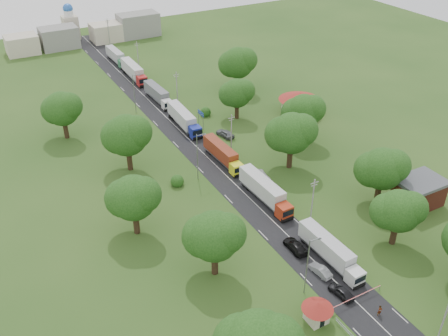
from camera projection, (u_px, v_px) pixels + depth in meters
ground at (262, 210)px, 90.27m from camera, size 260.00×260.00×0.00m
road at (211, 161)px, 105.16m from camera, size 8.00×200.00×0.04m
boom_barrier at (349, 301)px, 70.65m from camera, size 9.22×0.35×1.18m
guard_booth at (317, 310)px, 67.58m from camera, size 4.40×4.40×3.45m
info_sign at (201, 115)px, 116.87m from camera, size 0.12×3.10×4.10m
pole_0 at (447, 311)px, 64.02m from camera, size 1.60×0.24×9.00m
pole_1 at (313, 200)px, 84.86m from camera, size 1.60×0.24×9.00m
pole_2 at (231, 133)px, 105.69m from camera, size 1.60×0.24×9.00m
pole_3 at (177, 88)px, 126.52m from camera, size 1.60×0.24×9.00m
pole_4 at (138, 56)px, 147.36m from camera, size 1.60×0.24×9.00m
pole_5 at (108, 31)px, 168.19m from camera, size 1.60×0.24×9.00m
lamp_0 at (308, 264)px, 70.27m from camera, size 2.03×0.22×10.00m
lamp_1 at (198, 155)px, 96.31m from camera, size 2.03×0.22×10.00m
lamp_2 at (135, 92)px, 122.36m from camera, size 2.03×0.22×10.00m
tree_2 at (398, 210)px, 79.26m from camera, size 8.00×8.00×10.10m
tree_3 at (382, 168)px, 88.84m from camera, size 8.80×8.80×11.07m
tree_4 at (291, 133)px, 99.04m from camera, size 9.60×9.60×12.05m
tree_5 at (303, 111)px, 109.01m from camera, size 8.80×8.80×11.07m
tree_6 at (237, 93)px, 119.10m from camera, size 8.00×8.00×10.10m
tree_7 at (238, 63)px, 133.32m from camera, size 9.60×9.60×12.05m
tree_10 at (214, 236)px, 72.98m from camera, size 8.80×8.80×11.07m
tree_11 at (133, 197)px, 81.26m from camera, size 8.80×8.80×11.07m
tree_12 at (126, 135)px, 98.29m from camera, size 9.60×9.60×12.05m
tree_13 at (62, 108)px, 110.20m from camera, size 8.80×8.80×11.07m
house_brick at (419, 192)px, 90.63m from camera, size 8.60×6.60×5.20m
house_cream at (300, 100)px, 123.00m from camera, size 10.08×10.08×5.80m
distant_town at (91, 33)px, 170.56m from camera, size 52.00×8.00×8.00m
church at (70, 24)px, 173.59m from camera, size 5.00×5.00×12.30m
truck_0 at (330, 250)px, 78.00m from camera, size 2.61×13.81×3.82m
truck_1 at (265, 191)px, 91.83m from camera, size 2.87×14.73×4.08m
truck_2 at (223, 154)px, 103.72m from camera, size 2.56×13.49×3.73m
truck_3 at (183, 119)px, 117.32m from camera, size 3.02×14.89×4.12m
truck_4 at (158, 94)px, 129.88m from camera, size 2.77×13.73×3.80m
truck_5 at (134, 71)px, 143.29m from camera, size 2.72×15.40×4.27m
truck_6 at (116, 56)px, 155.07m from camera, size 2.58×13.65×3.78m
car_lane_front at (341, 292)px, 72.33m from camera, size 2.23×4.41×1.44m
car_lane_mid at (320, 271)px, 76.12m from camera, size 1.85×4.22×1.35m
car_lane_rear at (295, 246)px, 80.78m from camera, size 2.27×5.25×1.51m
car_verge_near at (261, 175)px, 98.96m from camera, size 3.11×5.47×1.44m
car_verge_far at (225, 133)px, 113.86m from camera, size 2.88×5.19×1.67m
pedestrian_near at (380, 311)px, 69.03m from camera, size 0.67×0.45×1.78m
pedestrian_booth at (320, 315)px, 68.59m from camera, size 0.76×0.89×1.61m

